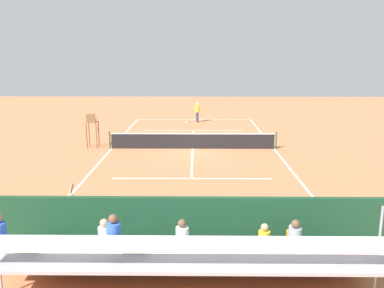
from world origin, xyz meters
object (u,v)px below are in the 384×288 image
(tennis_net, at_px, (193,141))
(courtside_bench, at_px, (300,236))
(tennis_player, at_px, (197,110))
(bleacher_stand, at_px, (187,258))
(line_judge, at_px, (71,214))
(equipment_bag, at_px, (228,249))
(tennis_racket, at_px, (187,122))
(tennis_ball_near, at_px, (171,125))
(umpire_chair, at_px, (92,127))

(tennis_net, xyz_separation_m, courtside_bench, (-3.27, 13.27, 0.06))
(tennis_net, bearing_deg, tennis_player, -91.78)
(bleacher_stand, distance_m, line_judge, 4.36)
(equipment_bag, bearing_deg, courtside_bench, -176.53)
(tennis_racket, distance_m, tennis_ball_near, 1.90)
(bleacher_stand, xyz_separation_m, tennis_racket, (0.58, -24.87, -0.93))
(tennis_ball_near, bearing_deg, bleacher_stand, 94.42)
(tennis_racket, height_order, line_judge, line_judge)
(umpire_chair, xyz_separation_m, equipment_bag, (-7.35, 13.61, -1.13))
(tennis_net, bearing_deg, equipment_bag, 94.92)
(bleacher_stand, xyz_separation_m, umpire_chair, (6.19, -15.57, 0.37))
(umpire_chair, bearing_deg, tennis_racket, -121.10)
(courtside_bench, bearing_deg, equipment_bag, 3.47)
(bleacher_stand, relative_size, tennis_racket, 16.29)
(umpire_chair, relative_size, tennis_player, 1.11)
(equipment_bag, relative_size, tennis_ball_near, 13.64)
(tennis_net, bearing_deg, tennis_ball_near, -77.29)
(tennis_ball_near, distance_m, line_judge, 20.99)
(line_judge, bearing_deg, tennis_player, -99.68)
(equipment_bag, relative_size, line_judge, 0.47)
(courtside_bench, xyz_separation_m, tennis_player, (2.96, -23.05, 0.46))
(tennis_net, distance_m, courtside_bench, 13.67)
(tennis_player, relative_size, line_judge, 1.00)
(bleacher_stand, xyz_separation_m, equipment_bag, (-1.16, -1.96, -0.76))
(tennis_net, relative_size, tennis_player, 5.35)
(tennis_net, relative_size, courtside_bench, 5.72)
(courtside_bench, relative_size, tennis_player, 0.93)
(tennis_net, distance_m, tennis_racket, 9.54)
(tennis_player, relative_size, tennis_racket, 3.46)
(bleacher_stand, distance_m, umpire_chair, 16.76)
(line_judge, bearing_deg, tennis_net, -105.48)
(tennis_net, height_order, courtside_bench, tennis_net)
(tennis_net, xyz_separation_m, tennis_ball_near, (1.82, -8.06, -0.47))
(equipment_bag, bearing_deg, tennis_ball_near, -82.12)
(courtside_bench, bearing_deg, bleacher_stand, 32.52)
(tennis_racket, distance_m, line_judge, 22.56)
(courtside_bench, distance_m, equipment_bag, 2.15)
(bleacher_stand, relative_size, umpire_chair, 4.23)
(equipment_bag, bearing_deg, umpire_chair, -61.62)
(courtside_bench, relative_size, tennis_racket, 3.24)
(tennis_net, distance_m, bleacher_stand, 15.37)
(courtside_bench, height_order, equipment_bag, courtside_bench)
(tennis_ball_near, bearing_deg, tennis_net, 102.71)
(bleacher_stand, height_order, tennis_player, bleacher_stand)
(bleacher_stand, xyz_separation_m, tennis_ball_near, (1.81, -23.42, -0.91))
(tennis_player, distance_m, tennis_ball_near, 2.90)
(tennis_player, bearing_deg, equipment_bag, 92.10)
(tennis_racket, relative_size, tennis_ball_near, 8.43)
(tennis_ball_near, bearing_deg, tennis_racket, -130.37)
(tennis_net, distance_m, line_judge, 13.32)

